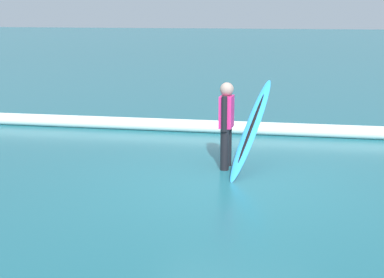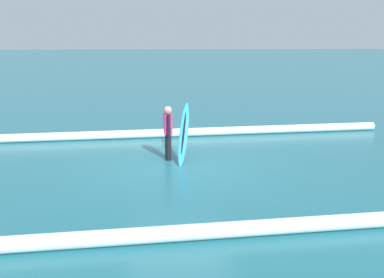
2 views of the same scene
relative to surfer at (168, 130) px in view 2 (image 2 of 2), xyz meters
The scene contains 5 objects.
ground_plane 1.10m from the surfer, 106.13° to the left, with size 192.03×192.03×0.00m, color #1F6673.
surfer is the anchor object (origin of this frame).
surfboard 0.42m from the surfer, behind, with size 0.53×1.72×1.39m.
wave_crest_foreground 3.29m from the surfer, 52.36° to the right, with size 0.27×0.27×18.26m, color white.
wave_crest_midground 5.23m from the surfer, 105.20° to the left, with size 0.27×0.27×18.04m, color white.
Camera 2 is at (0.68, 11.36, 3.19)m, focal length 44.61 mm.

